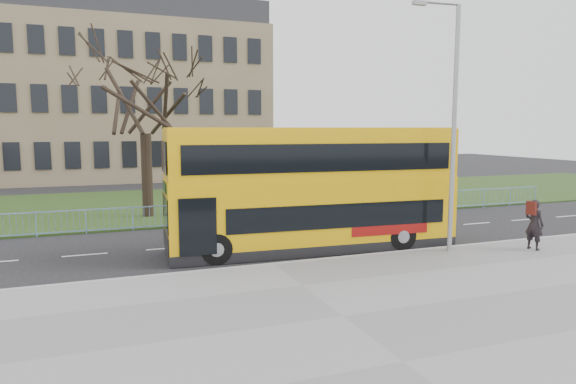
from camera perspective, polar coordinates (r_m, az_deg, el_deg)
The scene contains 10 objects.
ground at distance 18.94m, azimuth -3.17°, elevation -7.17°, with size 120.00×120.00×0.00m, color black.
pavement at distance 12.93m, azimuth 6.08°, elevation -13.79°, with size 80.00×10.50×0.12m, color slate.
kerb at distance 17.50m, azimuth -1.64°, elevation -8.12°, with size 80.00×0.20×0.14m, color #949597.
grass_verge at distance 32.62m, azimuth -10.72°, elevation -1.18°, with size 80.00×15.40×0.08m, color #203513.
guard_railing at distance 25.08m, azimuth -7.70°, elevation -2.41°, with size 40.00×0.12×1.10m, color #74A2CF, non-canonical shape.
bare_tree at distance 27.65m, azimuth -15.60°, elevation 8.00°, with size 7.21×7.21×10.30m, color black, non-canonical shape.
civic_building at distance 52.58m, azimuth -20.31°, elevation 9.20°, with size 30.00×15.00×14.00m, color #7F6F50.
yellow_bus at distance 19.64m, azimuth 2.81°, elevation 0.71°, with size 11.19×3.29×4.63m.
pedestrian at distance 21.40m, azimuth 25.68°, elevation -3.27°, with size 0.70×0.46×1.91m, color black.
street_lamp at distance 19.64m, azimuth 17.72°, elevation 7.81°, with size 1.90×0.33×8.94m.
Camera 1 is at (-5.47, -17.53, 4.66)m, focal length 32.00 mm.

